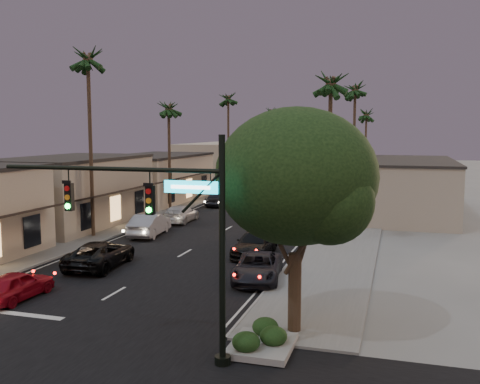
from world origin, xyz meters
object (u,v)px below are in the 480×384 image
Objects in this scene: palm_rc at (366,112)px; palm_far at (271,110)px; palm_lc at (169,104)px; oncoming_silver at (150,225)px; oncoming_pickup at (100,254)px; palm_ld at (228,96)px; palm_ra at (331,77)px; corner_tree at (298,182)px; palm_rb at (355,86)px; curbside_black at (255,244)px; arch at (311,146)px; streetlight_right at (338,155)px; traffic_signal at (169,215)px; curbside_near at (258,267)px; oncoming_red at (16,285)px; streetlight_left at (247,149)px; palm_lb at (88,54)px.

palm_far is (-16.90, 14.00, 0.97)m from palm_rc.
palm_lc is 2.36× the size of oncoming_silver.
palm_lc reaches higher than oncoming_pickup.
palm_ld is 1.08× the size of palm_ra.
corner_tree is 17.45m from palm_ra.
corner_tree is 15.50m from oncoming_pickup.
palm_far is (0.30, 23.00, -0.97)m from palm_ld.
palm_rb is (17.20, -11.00, 0.00)m from palm_ld.
curbside_black is at bearing -134.23° from palm_ra.
curbside_black is (4.50, -50.21, -4.78)m from arch.
palm_ld is (-8.60, -15.00, 6.88)m from arch.
streetlight_right is 21.94m from palm_ra.
oncoming_pickup is (-9.06, 10.37, -4.32)m from traffic_signal.
corner_tree is 14.29m from curbside_black.
curbside_black is at bearing 111.96° from corner_tree.
palm_ld is 2.79× the size of curbside_near.
traffic_signal is 40.77m from palm_rb.
palm_ld is at bearing -87.64° from oncoming_pickup.
palm_ld is 3.49× the size of oncoming_red.
oncoming_pickup is at bearing 131.12° from traffic_signal.
streetlight_left is 40.14m from curbside_black.
corner_tree reaches higher than curbside_black.
palm_far is 2.41× the size of oncoming_pickup.
palm_rc is 51.96m from oncoming_pickup.
traffic_signal is 0.70× the size of palm_rc.
palm_rb reaches higher than curbside_black.
palm_ra is 2.59× the size of curbside_near.
palm_ld is 19.51m from palm_rc.
streetlight_left is (-6.92, -12.00, -0.20)m from arch.
palm_lb is 15.65m from oncoming_pickup.
curbside_near is at bearing -91.47° from streetlight_right.
palm_ra is 17.06m from oncoming_silver.
palm_ld is (-14.29, 51.00, 7.33)m from traffic_signal.
streetlight_right is 0.68× the size of palm_ra.
curbside_black is at bearing -95.48° from streetlight_right.
oncoming_red is (-10.85, -37.14, -4.63)m from streetlight_right.
palm_lc is (0.00, 14.00, -2.92)m from palm_lb.
palm_lc is at bearing 145.10° from palm_ra.
curbside_black is (-1.19, 15.79, -4.33)m from traffic_signal.
oncoming_pickup is (-3.37, -55.62, -4.77)m from arch.
streetlight_left is 1.73× the size of curbside_black.
palm_rc reaches higher than traffic_signal.
palm_ld is (0.00, 19.00, 1.95)m from palm_lc.
corner_tree is at bearing -71.87° from curbside_near.
palm_lb is (-15.52, -23.00, 8.06)m from streetlight_right.
traffic_signal is 21.19m from palm_ra.
palm_ld is 44.85m from curbside_near.
curbside_near is (0.44, 10.29, -4.37)m from traffic_signal.
oncoming_pickup is 9.38m from oncoming_silver.
oncoming_pickup is (5.23, -40.63, -11.65)m from palm_ld.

